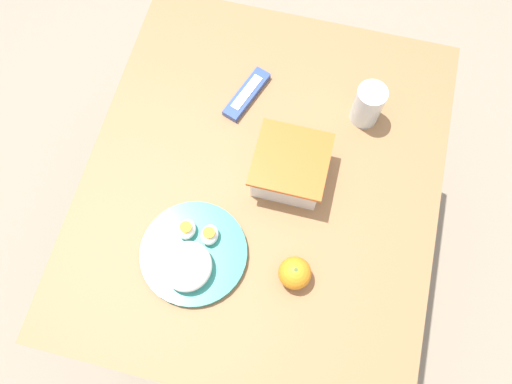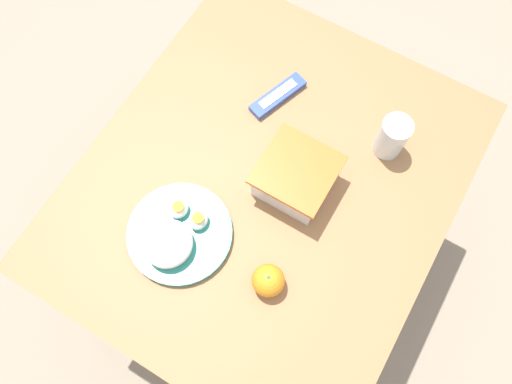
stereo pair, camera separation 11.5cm
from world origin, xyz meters
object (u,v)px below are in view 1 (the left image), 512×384
Objects in this scene: rice_plate at (192,256)px; drinking_glass at (368,105)px; orange_fruit at (295,273)px; candy_bar at (247,94)px; food_container at (290,168)px.

rice_plate is 0.55m from drinking_glass.
orange_fruit reaches higher than candy_bar.
drinking_glass is at bearing 92.71° from candy_bar.
orange_fruit reaches higher than rice_plate.
rice_plate is 0.44m from candy_bar.
rice_plate is (0.01, -0.23, -0.01)m from orange_fruit.
food_container is at bearing -36.29° from drinking_glass.
drinking_glass is at bearing 145.33° from rice_plate.
candy_bar is at bearing 178.23° from rice_plate.
food_container is 1.03× the size of candy_bar.
orange_fruit is (0.24, 0.06, -0.00)m from food_container.
drinking_glass is (-0.01, 0.30, 0.05)m from candy_bar.
food_container is 0.25m from drinking_glass.
orange_fruit is 0.47m from candy_bar.
rice_plate is at bearing -34.67° from drinking_glass.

